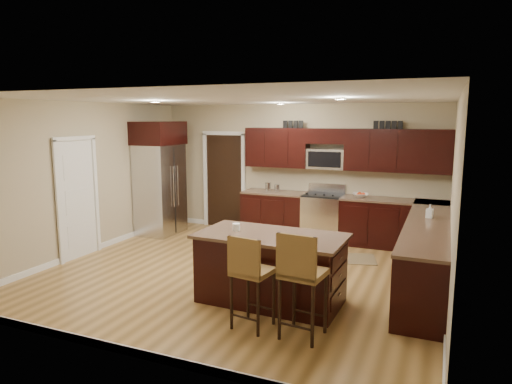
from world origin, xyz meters
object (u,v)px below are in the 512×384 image
at_px(stool_right, 301,273).
at_px(island, 271,270).
at_px(stool_mid, 250,271).
at_px(range, 323,217).
at_px(refrigerator, 160,177).

bearing_deg(stool_right, island, 134.39).
bearing_deg(stool_mid, island, 102.72).
relative_size(range, refrigerator, 0.47).
bearing_deg(stool_mid, range, 101.36).
xyz_separation_m(range, stool_right, (0.83, -4.16, 0.29)).
bearing_deg(refrigerator, island, -36.11).
relative_size(stool_mid, stool_right, 0.92).
bearing_deg(range, stool_mid, -87.00).
height_order(range, refrigerator, refrigerator).
height_order(range, stool_right, stool_right).
distance_m(island, stool_mid, 0.89).
relative_size(island, stool_mid, 1.75).
bearing_deg(stool_mid, stool_right, 7.77).
xyz_separation_m(stool_mid, refrigerator, (-3.52, 3.36, 0.51)).
bearing_deg(range, stool_right, -78.76).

